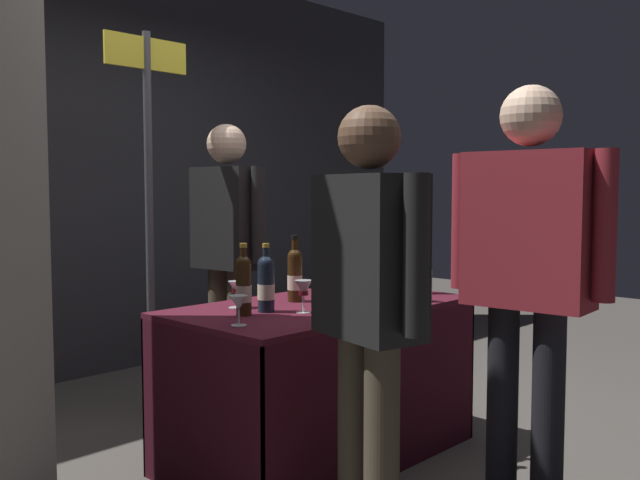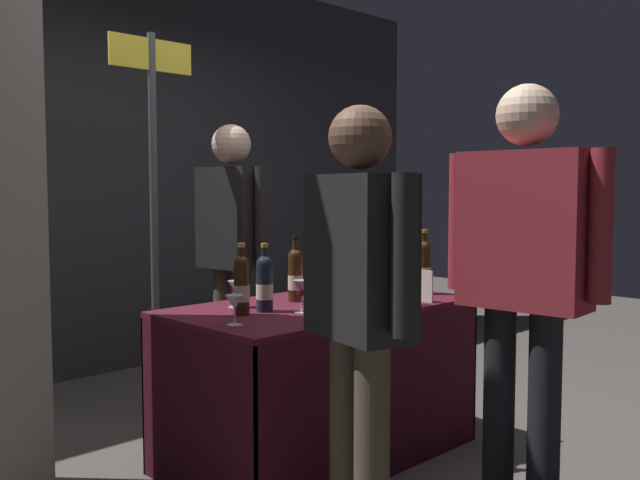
# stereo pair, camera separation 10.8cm
# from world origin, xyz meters

# --- Properties ---
(ground_plane) EXTENTS (12.00, 12.00, 0.00)m
(ground_plane) POSITION_xyz_m (0.00, 0.00, 0.00)
(ground_plane) COLOR #514C47
(back_partition) EXTENTS (6.24, 0.12, 2.90)m
(back_partition) POSITION_xyz_m (0.00, 2.17, 1.45)
(back_partition) COLOR #2D2D33
(back_partition) RESTS_ON ground_plane
(tasting_table) EXTENTS (1.42, 0.79, 0.73)m
(tasting_table) POSITION_xyz_m (0.00, 0.00, 0.51)
(tasting_table) COLOR #4C1423
(tasting_table) RESTS_ON ground_plane
(featured_wine_bottle) EXTENTS (0.07, 0.07, 0.33)m
(featured_wine_bottle) POSITION_xyz_m (0.60, -0.15, 0.87)
(featured_wine_bottle) COLOR #38230F
(featured_wine_bottle) RESTS_ON tasting_table
(display_bottle_0) EXTENTS (0.08, 0.08, 0.33)m
(display_bottle_0) POSITION_xyz_m (0.31, 0.00, 0.87)
(display_bottle_0) COLOR #38230F
(display_bottle_0) RESTS_ON tasting_table
(display_bottle_1) EXTENTS (0.08, 0.08, 0.30)m
(display_bottle_1) POSITION_xyz_m (-0.32, 0.02, 0.86)
(display_bottle_1) COLOR #192333
(display_bottle_1) RESTS_ON tasting_table
(display_bottle_2) EXTENTS (0.07, 0.07, 0.32)m
(display_bottle_2) POSITION_xyz_m (0.22, -0.27, 0.86)
(display_bottle_2) COLOR #192333
(display_bottle_2) RESTS_ON tasting_table
(display_bottle_3) EXTENTS (0.07, 0.07, 0.35)m
(display_bottle_3) POSITION_xyz_m (0.56, 0.27, 0.87)
(display_bottle_3) COLOR #38230F
(display_bottle_3) RESTS_ON tasting_table
(display_bottle_4) EXTENTS (0.08, 0.08, 0.35)m
(display_bottle_4) POSITION_xyz_m (0.10, -0.28, 0.88)
(display_bottle_4) COLOR black
(display_bottle_4) RESTS_ON tasting_table
(display_bottle_5) EXTENTS (0.07, 0.07, 0.33)m
(display_bottle_5) POSITION_xyz_m (0.04, -0.08, 0.87)
(display_bottle_5) COLOR black
(display_bottle_5) RESTS_ON tasting_table
(display_bottle_6) EXTENTS (0.07, 0.07, 0.31)m
(display_bottle_6) POSITION_xyz_m (-0.44, 0.03, 0.86)
(display_bottle_6) COLOR #38230F
(display_bottle_6) RESTS_ON tasting_table
(display_bottle_7) EXTENTS (0.07, 0.07, 0.33)m
(display_bottle_7) POSITION_xyz_m (-0.10, -0.18, 0.88)
(display_bottle_7) COLOR black
(display_bottle_7) RESTS_ON tasting_table
(display_bottle_8) EXTENTS (0.07, 0.07, 0.32)m
(display_bottle_8) POSITION_xyz_m (-0.03, 0.14, 0.86)
(display_bottle_8) COLOR #38230F
(display_bottle_8) RESTS_ON tasting_table
(wine_glass_near_vendor) EXTENTS (0.07, 0.07, 0.12)m
(wine_glass_near_vendor) POSITION_xyz_m (-0.60, -0.13, 0.82)
(wine_glass_near_vendor) COLOR silver
(wine_glass_near_vendor) RESTS_ON tasting_table
(wine_glass_mid) EXTENTS (0.08, 0.08, 0.12)m
(wine_glass_mid) POSITION_xyz_m (-0.34, 0.20, 0.82)
(wine_glass_mid) COLOR silver
(wine_glass_mid) RESTS_ON tasting_table
(wine_glass_near_taster) EXTENTS (0.08, 0.08, 0.14)m
(wine_glass_near_taster) POSITION_xyz_m (-0.22, -0.11, 0.83)
(wine_glass_near_taster) COLOR silver
(wine_glass_near_taster) RESTS_ON tasting_table
(flower_vase) EXTENTS (0.10, 0.10, 0.41)m
(flower_vase) POSITION_xyz_m (0.44, 0.18, 0.85)
(flower_vase) COLOR tan
(flower_vase) RESTS_ON tasting_table
(brochure_stand) EXTENTS (0.02, 0.15, 0.15)m
(brochure_stand) POSITION_xyz_m (0.39, -0.28, 0.81)
(brochure_stand) COLOR silver
(brochure_stand) RESTS_ON tasting_table
(vendor_presenter) EXTENTS (0.25, 0.56, 1.63)m
(vendor_presenter) POSITION_xyz_m (0.16, 0.88, 0.98)
(vendor_presenter) COLOR #4C4233
(vendor_presenter) RESTS_ON ground_plane
(taster_foreground_right) EXTENTS (0.30, 0.55, 1.54)m
(taster_foreground_right) POSITION_xyz_m (-0.55, -0.75, 0.91)
(taster_foreground_right) COLOR #4C4233
(taster_foreground_right) RESTS_ON ground_plane
(taster_foreground_left) EXTENTS (0.25, 0.63, 1.65)m
(taster_foreground_left) POSITION_xyz_m (0.08, -1.00, 1.00)
(taster_foreground_left) COLOR black
(taster_foreground_left) RESTS_ON ground_plane
(booth_signpost) EXTENTS (0.50, 0.04, 2.10)m
(booth_signpost) POSITION_xyz_m (-0.25, 1.04, 1.28)
(booth_signpost) COLOR #47474C
(booth_signpost) RESTS_ON ground_plane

